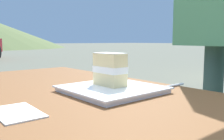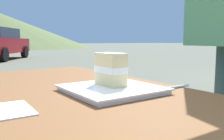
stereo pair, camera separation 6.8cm
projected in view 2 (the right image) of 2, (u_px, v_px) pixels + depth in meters
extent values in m
cylinder|color=brown|center=(72.00, 138.00, 1.34)|extent=(0.07, 0.07, 0.70)
cube|color=brown|center=(67.00, 113.00, 0.56)|extent=(1.47, 0.77, 0.04)
cube|color=white|center=(112.00, 90.00, 0.68)|extent=(0.23, 0.23, 0.01)
cube|color=white|center=(112.00, 87.00, 0.68)|extent=(0.24, 0.24, 0.00)
cube|color=#EAD18C|center=(110.00, 79.00, 0.70)|extent=(0.09, 0.05, 0.04)
cube|color=white|center=(110.00, 70.00, 0.70)|extent=(0.10, 0.05, 0.02)
sphere|color=red|center=(120.00, 70.00, 0.70)|extent=(0.01, 0.01, 0.01)
sphere|color=red|center=(119.00, 69.00, 0.70)|extent=(0.02, 0.02, 0.02)
sphere|color=red|center=(114.00, 68.00, 0.72)|extent=(0.01, 0.01, 0.01)
sphere|color=red|center=(122.00, 69.00, 0.69)|extent=(0.01, 0.01, 0.01)
cube|color=#EAD18C|center=(110.00, 60.00, 0.69)|extent=(0.09, 0.05, 0.04)
cube|color=white|center=(110.00, 53.00, 0.69)|extent=(0.09, 0.05, 0.00)
cylinder|color=silver|center=(173.00, 87.00, 0.73)|extent=(0.01, 0.14, 0.01)
cube|color=silver|center=(152.00, 91.00, 0.69)|extent=(0.02, 0.03, 0.01)
cube|color=silver|center=(11.00, 110.00, 0.51)|extent=(0.14, 0.08, 0.00)
cylinder|color=black|center=(25.00, 52.00, 12.81)|extent=(0.65, 0.53, 0.63)
cylinder|color=black|center=(4.00, 55.00, 10.15)|extent=(0.65, 0.53, 0.63)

